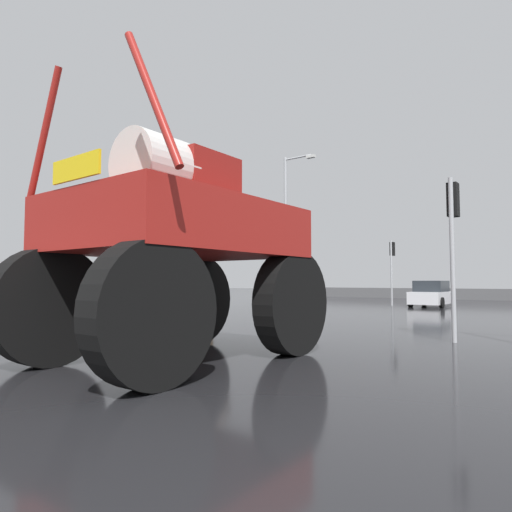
% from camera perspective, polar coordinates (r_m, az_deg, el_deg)
% --- Properties ---
extents(ground_plane, '(120.00, 120.00, 0.00)m').
position_cam_1_polar(ground_plane, '(20.00, 17.29, -7.37)').
color(ground_plane, black).
extents(oversize_sprayer, '(4.00, 5.63, 5.16)m').
position_cam_1_polar(oversize_sprayer, '(8.42, -9.86, 1.23)').
color(oversize_sprayer, black).
rests_on(oversize_sprayer, ground).
extents(sedan_ahead, '(1.92, 4.12, 1.52)m').
position_cam_1_polar(sedan_ahead, '(28.00, 21.79, -4.63)').
color(sedan_ahead, silver).
rests_on(sedan_ahead, ground).
extents(traffic_signal_near_left, '(0.24, 0.54, 3.67)m').
position_cam_1_polar(traffic_signal_near_left, '(17.16, -10.47, 0.79)').
color(traffic_signal_near_left, '#A8AAAF').
rests_on(traffic_signal_near_left, ground).
extents(traffic_signal_near_right, '(0.24, 0.54, 4.00)m').
position_cam_1_polar(traffic_signal_near_right, '(11.90, 24.11, 4.01)').
color(traffic_signal_near_right, '#A8AAAF').
rests_on(traffic_signal_near_right, ground).
extents(traffic_signal_far_left, '(0.24, 0.55, 4.00)m').
position_cam_1_polar(traffic_signal_far_left, '(28.36, 17.18, -0.25)').
color(traffic_signal_far_left, '#A8AAAF').
rests_on(traffic_signal_far_left, ground).
extents(streetlight_far_left, '(2.08, 0.24, 8.85)m').
position_cam_1_polar(streetlight_far_left, '(26.03, 4.13, 4.27)').
color(streetlight_far_left, '#A8AAAF').
rests_on(streetlight_far_left, ground).
extents(bare_tree_left, '(2.42, 2.42, 6.79)m').
position_cam_1_polar(bare_tree_left, '(26.31, -5.78, 5.85)').
color(bare_tree_left, '#473828').
rests_on(bare_tree_left, ground).
extents(roadside_barrier, '(28.31, 0.24, 0.90)m').
position_cam_1_polar(roadside_barrier, '(39.74, 27.39, -4.43)').
color(roadside_barrier, '#59595B').
rests_on(roadside_barrier, ground).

